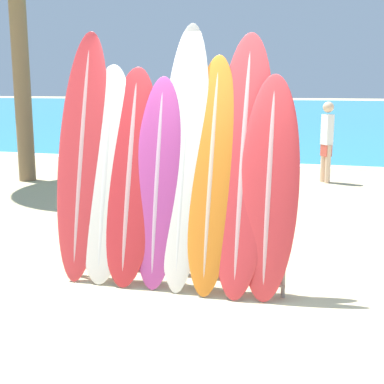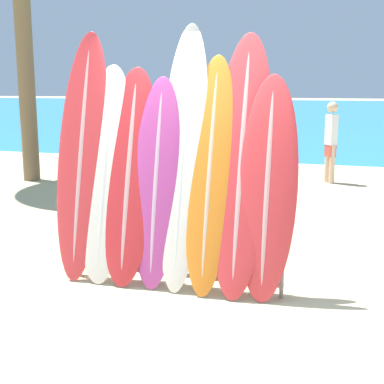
{
  "view_description": "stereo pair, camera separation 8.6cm",
  "coord_description": "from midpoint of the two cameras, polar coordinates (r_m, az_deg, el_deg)",
  "views": [
    {
      "loc": [
        1.28,
        -4.5,
        1.99
      ],
      "look_at": [
        -0.38,
        1.14,
        0.81
      ],
      "focal_mm": 50.0,
      "sensor_mm": 36.0,
      "label": 1
    },
    {
      "loc": [
        1.37,
        -4.48,
        1.99
      ],
      "look_at": [
        -0.38,
        1.14,
        0.81
      ],
      "focal_mm": 50.0,
      "sensor_mm": 36.0,
      "label": 2
    }
  ],
  "objects": [
    {
      "name": "ground_plane",
      "position": [
        5.08,
        0.76,
        -11.64
      ],
      "size": [
        160.0,
        160.0,
        0.0
      ],
      "primitive_type": "plane",
      "color": "#CCB789"
    },
    {
      "name": "person_far_left",
      "position": [
        11.3,
        14.81,
        5.49
      ],
      "size": [
        0.27,
        0.28,
        1.66
      ],
      "rotation": [
        0.0,
        0.0,
        2.22
      ],
      "color": "beige",
      "rests_on": "ground_plane"
    },
    {
      "name": "surfboard_slot_0",
      "position": [
        5.63,
        -11.21,
        3.84
      ],
      "size": [
        0.55,
        0.66,
        2.54
      ],
      "color": "red",
      "rests_on": "ground_plane"
    },
    {
      "name": "surfboard_slot_6",
      "position": [
        5.07,
        5.78,
        2.9
      ],
      "size": [
        0.57,
        0.72,
        2.49
      ],
      "color": "red",
      "rests_on": "ground_plane"
    },
    {
      "name": "person_near_water",
      "position": [
        11.4,
        -2.46,
        6.17
      ],
      "size": [
        0.24,
        0.29,
        1.75
      ],
      "rotation": [
        0.0,
        0.0,
        1.82
      ],
      "color": "#846047",
      "rests_on": "ground_plane"
    },
    {
      "name": "surfboard_slot_3",
      "position": [
        5.26,
        -3.31,
        0.97
      ],
      "size": [
        0.5,
        0.5,
        2.08
      ],
      "color": "#B23D8E",
      "rests_on": "ground_plane"
    },
    {
      "name": "surfboard_slot_1",
      "position": [
        5.5,
        -8.77,
        1.96
      ],
      "size": [
        0.59,
        0.59,
        2.2
      ],
      "color": "silver",
      "rests_on": "ground_plane"
    },
    {
      "name": "ocean_water",
      "position": [
        42.76,
        15.62,
        8.28
      ],
      "size": [
        120.0,
        60.0,
        0.01
      ],
      "color": "teal",
      "rests_on": "ground_plane"
    },
    {
      "name": "person_far_right",
      "position": [
        12.91,
        -2.23,
        6.47
      ],
      "size": [
        0.28,
        0.27,
        1.63
      ],
      "rotation": [
        0.0,
        0.0,
        5.58
      ],
      "color": "beige",
      "rests_on": "ground_plane"
    },
    {
      "name": "surfboard_slot_2",
      "position": [
        5.38,
        -6.23,
        1.69
      ],
      "size": [
        0.6,
        0.62,
        2.18
      ],
      "color": "red",
      "rests_on": "ground_plane"
    },
    {
      "name": "surfboard_slot_7",
      "position": [
        4.99,
        8.56,
        0.38
      ],
      "size": [
        0.55,
        0.49,
        2.09
      ],
      "color": "red",
      "rests_on": "ground_plane"
    },
    {
      "name": "surfboard_slot_5",
      "position": [
        5.12,
        2.43,
        1.86
      ],
      "size": [
        0.49,
        0.66,
        2.28
      ],
      "color": "orange",
      "rests_on": "ground_plane"
    },
    {
      "name": "surfboard_slot_4",
      "position": [
        5.21,
        -0.48,
        3.73
      ],
      "size": [
        0.48,
        0.67,
        2.59
      ],
      "color": "silver",
      "rests_on": "ground_plane"
    },
    {
      "name": "surfboard_rack",
      "position": [
        5.35,
        -2.09,
        -5.54
      ],
      "size": [
        2.31,
        0.04,
        0.79
      ],
      "color": "gray",
      "rests_on": "ground_plane"
    }
  ]
}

